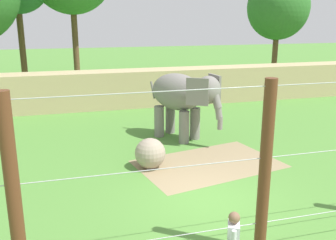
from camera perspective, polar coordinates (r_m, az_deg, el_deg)
ground_plane at (r=11.45m, az=6.23°, el=-11.79°), size 120.00×120.00×0.00m
dirt_patch at (r=14.01m, az=6.12°, el=-6.58°), size 5.58×4.19×0.01m
embankment_wall at (r=22.90m, az=-5.54°, el=4.80°), size 36.00×1.80×2.16m
elephant at (r=16.25m, az=2.20°, el=3.67°), size 2.92×3.53×2.93m
enrichment_ball at (r=13.41m, az=-2.70°, el=-5.04°), size 1.09×1.09×1.09m
cable_fence at (r=8.44m, az=13.74°, el=-7.36°), size 10.82×0.27×3.99m
tree_left_of_centre at (r=32.17m, az=16.28°, el=15.98°), size 4.83×4.83×8.52m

